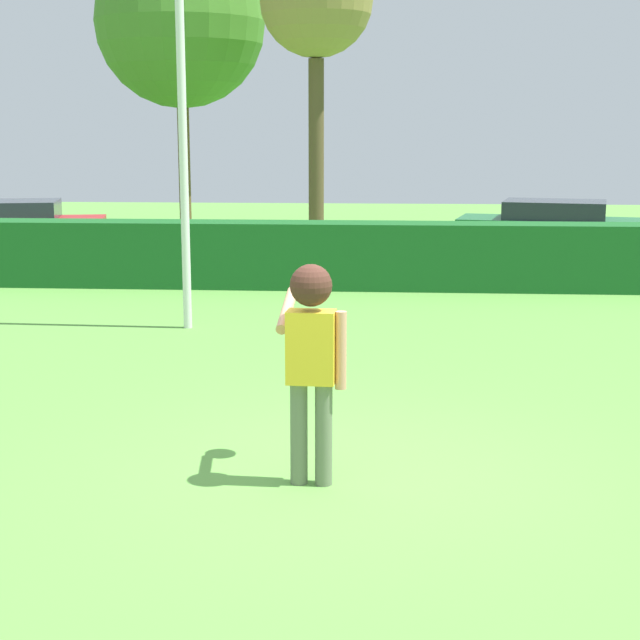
% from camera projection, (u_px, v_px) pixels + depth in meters
% --- Properties ---
extents(ground_plane, '(60.00, 60.00, 0.00)m').
position_uv_depth(ground_plane, '(345.00, 474.00, 8.04)').
color(ground_plane, '#5E9D41').
extents(person, '(0.56, 0.77, 1.79)m').
position_uv_depth(person, '(311.00, 346.00, 7.61)').
color(person, '#677358').
rests_on(person, ground).
extents(frisbee, '(0.27, 0.27, 0.08)m').
position_uv_depth(frisbee, '(309.00, 284.00, 8.16)').
color(frisbee, '#268CE5').
extents(lamppost, '(0.24, 0.24, 6.35)m').
position_uv_depth(lamppost, '(181.00, 78.00, 13.29)').
color(lamppost, silver).
rests_on(lamppost, ground).
extents(hedge_row, '(24.82, 0.90, 1.18)m').
position_uv_depth(hedge_row, '(369.00, 256.00, 17.35)').
color(hedge_row, '#1A5B23').
rests_on(hedge_row, ground).
extents(parked_car_red, '(4.47, 2.58, 1.25)m').
position_uv_depth(parked_car_red, '(8.00, 226.00, 21.70)').
color(parked_car_red, '#B21E1E').
rests_on(parked_car_red, ground).
extents(parked_car_green, '(4.47, 2.57, 1.25)m').
position_uv_depth(parked_car_green, '(554.00, 226.00, 21.71)').
color(parked_car_green, '#1E6633').
rests_on(parked_car_green, ground).
extents(oak_tree, '(4.36, 4.36, 7.70)m').
position_uv_depth(oak_tree, '(181.00, 22.00, 24.76)').
color(oak_tree, brown).
rests_on(oak_tree, ground).
extents(willow_tree, '(2.62, 2.62, 7.05)m').
position_uv_depth(willow_tree, '(316.00, 4.00, 22.23)').
color(willow_tree, brown).
rests_on(willow_tree, ground).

